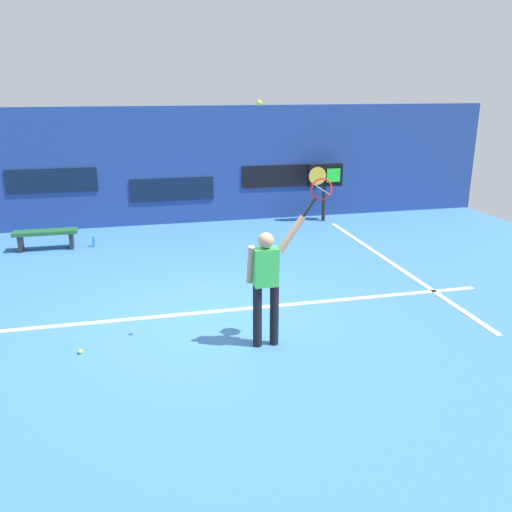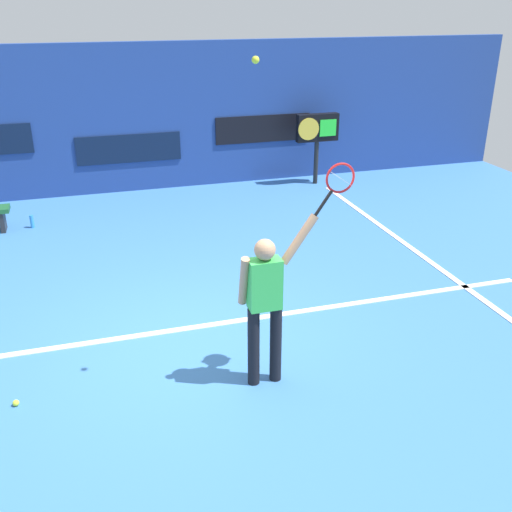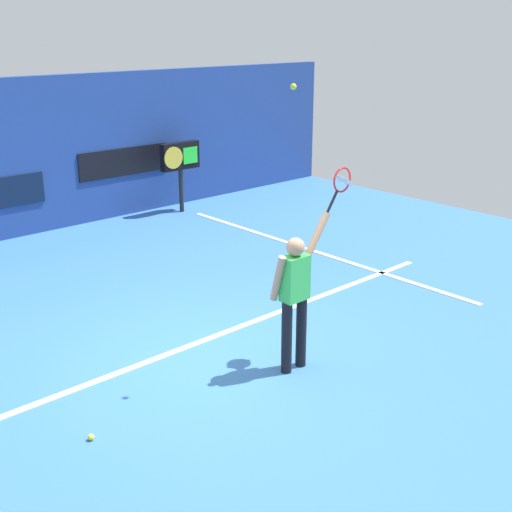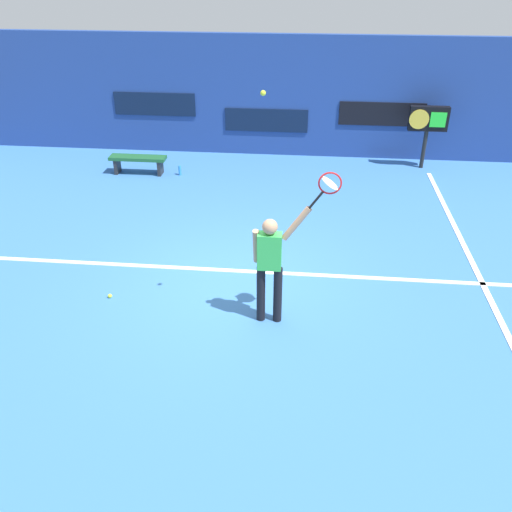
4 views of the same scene
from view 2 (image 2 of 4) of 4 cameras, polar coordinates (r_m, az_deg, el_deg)
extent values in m
plane|color=#3870B2|center=(7.33, -6.67, -8.51)|extent=(18.00, 18.00, 0.00)
cube|color=navy|center=(13.02, -12.48, 12.81)|extent=(18.00, 0.20, 3.09)
cube|color=#0C1933|center=(13.03, -12.20, 10.13)|extent=(2.20, 0.03, 0.60)
cube|color=black|center=(13.53, 0.71, 12.22)|extent=(2.20, 0.03, 0.60)
cube|color=white|center=(7.64, -7.18, -7.05)|extent=(10.00, 0.10, 0.01)
cube|color=white|center=(10.38, 14.51, 0.97)|extent=(0.10, 7.00, 0.01)
cylinder|color=black|center=(6.38, -0.23, -8.80)|extent=(0.13, 0.13, 0.92)
cylinder|color=black|center=(6.44, 1.92, -8.45)|extent=(0.13, 0.13, 0.92)
cube|color=green|center=(6.05, 0.85, -2.74)|extent=(0.34, 0.20, 0.55)
sphere|color=tan|center=(5.89, 0.87, 0.62)|extent=(0.22, 0.22, 0.22)
cylinder|color=tan|center=(5.97, 4.21, 1.62)|extent=(0.40, 0.09, 0.53)
cylinder|color=tan|center=(6.06, -1.19, -2.45)|extent=(0.09, 0.23, 0.58)
cylinder|color=black|center=(5.94, 6.56, 5.12)|extent=(0.20, 0.03, 0.27)
torus|color=red|center=(5.93, 8.17, 7.48)|extent=(0.44, 0.02, 0.44)
cylinder|color=silver|center=(5.93, 8.17, 7.48)|extent=(0.22, 0.27, 0.15)
sphere|color=#CCE033|center=(5.38, -0.05, 18.47)|extent=(0.07, 0.07, 0.07)
cylinder|color=black|center=(13.51, 5.83, 9.01)|extent=(0.10, 0.10, 0.97)
cube|color=black|center=(13.33, 5.97, 12.28)|extent=(0.95, 0.18, 0.60)
cylinder|color=gold|center=(13.15, 5.12, 12.15)|extent=(0.48, 0.02, 0.48)
cube|color=#26D833|center=(13.32, 6.99, 12.22)|extent=(0.38, 0.02, 0.36)
cube|color=#262628|center=(11.63, -23.33, 3.15)|extent=(0.08, 0.32, 0.37)
cylinder|color=#338CD8|center=(11.59, -20.88, 3.14)|extent=(0.07, 0.07, 0.24)
sphere|color=#CCE033|center=(6.77, -22.24, -13.04)|extent=(0.07, 0.07, 0.07)
camera|label=1|loc=(1.76, 164.90, -31.76)|focal=37.98mm
camera|label=3|loc=(3.68, -106.09, -4.83)|focal=47.21mm
camera|label=4|loc=(2.76, 114.73, 13.25)|focal=37.67mm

